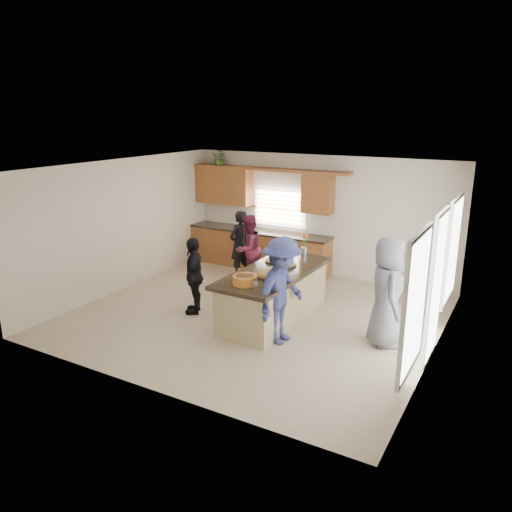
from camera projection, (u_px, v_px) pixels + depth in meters
The scene contains 18 objects.
floor at pixel (255, 315), 9.50m from camera, with size 6.50×6.50×0.00m, color #C7B894.
room_shell at pixel (255, 218), 8.97m from camera, with size 6.52×6.02×2.81m.
back_cabinetry at pixel (258, 231), 12.22m from camera, with size 4.08×0.66×2.46m.
right_wall_glazing at pixel (436, 277), 7.49m from camera, with size 0.06×4.00×2.25m.
island at pixel (274, 296), 9.23m from camera, with size 1.20×2.72×0.95m.
platter_front at pixel (269, 275), 8.74m from camera, with size 0.50×0.50×0.20m.
platter_mid at pixel (286, 264), 9.36m from camera, with size 0.41×0.41×0.17m.
platter_back at pixel (273, 261), 9.59m from camera, with size 0.32×0.32×0.13m.
salad_bowl at pixel (245, 279), 8.35m from camera, with size 0.41×0.41×0.15m.
clear_cup at pixel (256, 285), 8.14m from camera, with size 0.09×0.09×0.11m, color white.
plate_stack at pixel (287, 257), 9.82m from camera, with size 0.24×0.24×0.05m, color #9E80BA.
flower_vase at pixel (304, 244), 10.06m from camera, with size 0.14×0.14×0.42m.
potted_plant at pixel (220, 158), 12.35m from camera, with size 0.40×0.35×0.45m, color #426E2C.
woman_left_back at pixel (240, 244), 11.49m from camera, with size 0.58×0.38×1.58m, color black.
woman_left_mid at pixel (248, 249), 11.17m from camera, with size 0.75×0.59×1.55m, color maroon.
woman_left_front at pixel (194, 276), 9.46m from camera, with size 0.87×0.36×1.49m, color black.
woman_right_back at pixel (282, 291), 8.19m from camera, with size 1.17×0.67×1.81m, color navy.
woman_right_front at pixel (387, 292), 8.11m from camera, with size 0.90×0.58×1.84m, color slate.
Camera 1 is at (4.36, -7.65, 3.74)m, focal length 35.00 mm.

